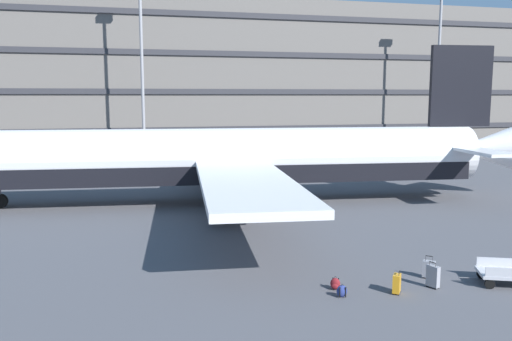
# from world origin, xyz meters

# --- Properties ---
(ground_plane) EXTENTS (600.00, 600.00, 0.00)m
(ground_plane) POSITION_xyz_m (0.00, 0.00, 0.00)
(ground_plane) COLOR #4C4C51
(terminal_structure) EXTENTS (160.45, 16.02, 19.90)m
(terminal_structure) POSITION_xyz_m (0.00, 44.49, 9.95)
(terminal_structure) COLOR #605B56
(terminal_structure) RESTS_ON ground_plane
(airliner) EXTENTS (40.74, 33.08, 10.25)m
(airliner) POSITION_xyz_m (1.75, -0.17, 2.84)
(airliner) COLOR silver
(airliner) RESTS_ON ground_plane
(light_mast_left) EXTENTS (1.80, 0.50, 22.35)m
(light_mast_left) POSITION_xyz_m (-1.98, 29.76, 12.87)
(light_mast_left) COLOR gray
(light_mast_left) RESTS_ON ground_plane
(light_mast_center_left) EXTENTS (1.80, 0.50, 20.33)m
(light_mast_center_left) POSITION_xyz_m (36.48, 29.76, 11.83)
(light_mast_center_left) COLOR gray
(light_mast_center_left) RESTS_ON ground_plane
(suitcase_large) EXTENTS (0.46, 0.50, 0.81)m
(suitcase_large) POSITION_xyz_m (4.92, -17.58, 0.37)
(suitcase_large) COLOR orange
(suitcase_large) RESTS_ON ground_plane
(suitcase_laid_flat) EXTENTS (0.52, 0.49, 0.91)m
(suitcase_laid_flat) POSITION_xyz_m (6.88, -16.46, 0.36)
(suitcase_laid_flat) COLOR gray
(suitcase_laid_flat) RESTS_ON ground_plane
(suitcase_navy) EXTENTS (0.37, 0.51, 0.97)m
(suitcase_navy) POSITION_xyz_m (6.47, -17.39, 0.44)
(suitcase_navy) COLOR gray
(suitcase_navy) RESTS_ON ground_plane
(backpack_purple) EXTENTS (0.41, 0.35, 0.48)m
(backpack_purple) POSITION_xyz_m (2.92, -17.43, 0.21)
(backpack_purple) COLOR navy
(backpack_purple) RESTS_ON ground_plane
(backpack_scuffed) EXTENTS (0.43, 0.40, 0.48)m
(backpack_scuffed) POSITION_xyz_m (2.97, -16.72, 0.21)
(backpack_scuffed) COLOR maroon
(backpack_scuffed) RESTS_ON ground_plane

